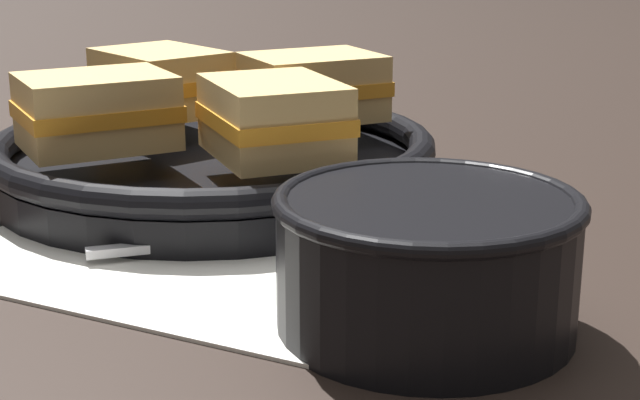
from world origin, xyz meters
The scene contains 9 objects.
ground_plane centered at (0.00, 0.00, 0.00)m, with size 4.00×4.00×0.00m, color black.
napkin centered at (-0.03, 0.02, 0.00)m, with size 0.28×0.25×0.00m.
soup_bowl centered at (0.11, -0.04, 0.04)m, with size 0.14×0.14×0.06m.
spoon centered at (0.01, 0.04, 0.01)m, with size 0.14×0.12×0.01m.
skillet centered at (-0.09, 0.13, 0.02)m, with size 0.30×0.43×0.04m.
sandwich_near_left centered at (-0.02, 0.08, 0.06)m, with size 0.12×0.12×0.05m.
sandwich_near_right centered at (-0.04, 0.19, 0.06)m, with size 0.12×0.12×0.05m.
sandwich_far_left centered at (-0.16, 0.17, 0.06)m, with size 0.12×0.11×0.05m.
sandwich_far_right centered at (-0.13, 0.06, 0.06)m, with size 0.12×0.12×0.05m.
Camera 1 is at (0.23, -0.45, 0.19)m, focal length 55.00 mm.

